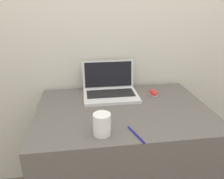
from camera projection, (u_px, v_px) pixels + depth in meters
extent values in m
cube|color=silver|center=(114.00, 20.00, 1.48)|extent=(7.00, 0.04, 2.50)
cube|color=#5B5651|center=(122.00, 161.00, 1.44)|extent=(1.02, 0.70, 0.78)
cube|color=silver|center=(111.00, 96.00, 1.44)|extent=(0.36, 0.24, 0.02)
cube|color=black|center=(111.00, 93.00, 1.45)|extent=(0.31, 0.13, 0.00)
cube|color=silver|center=(108.00, 74.00, 1.53)|extent=(0.36, 0.04, 0.19)
cube|color=black|center=(108.00, 74.00, 1.52)|extent=(0.33, 0.03, 0.17)
cylinder|color=white|center=(102.00, 124.00, 1.03)|extent=(0.08, 0.08, 0.11)
cylinder|color=black|center=(102.00, 115.00, 1.01)|extent=(0.07, 0.07, 0.01)
ellipsoid|color=white|center=(153.00, 94.00, 1.49)|extent=(0.06, 0.09, 0.01)
ellipsoid|color=red|center=(154.00, 92.00, 1.48)|extent=(0.05, 0.09, 0.03)
cylinder|color=#191999|center=(136.00, 134.00, 1.04)|extent=(0.05, 0.15, 0.01)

